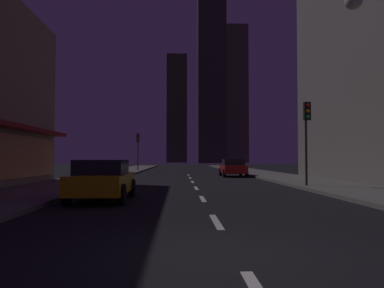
% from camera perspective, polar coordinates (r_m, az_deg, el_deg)
% --- Properties ---
extents(ground_plane, '(78.00, 136.00, 0.10)m').
position_cam_1_polar(ground_plane, '(38.13, -0.64, -4.44)').
color(ground_plane, black).
extents(sidewalk_right, '(4.00, 76.00, 0.15)m').
position_cam_1_polar(sidewalk_right, '(38.92, 9.75, -4.17)').
color(sidewalk_right, '#605E59').
rests_on(sidewalk_right, ground).
extents(sidewalk_left, '(4.00, 76.00, 0.15)m').
position_cam_1_polar(sidewalk_left, '(38.60, -11.11, -4.18)').
color(sidewalk_left, '#605E59').
rests_on(sidewalk_left, ground).
extents(lane_marking_center, '(0.16, 33.40, 0.01)m').
position_cam_1_polar(lane_marking_center, '(19.76, 0.62, -6.44)').
color(lane_marking_center, silver).
rests_on(lane_marking_center, ground).
extents(skyscraper_distant_tall, '(7.36, 5.85, 39.30)m').
position_cam_1_polar(skyscraper_distant_tall, '(143.95, -2.22, 5.14)').
color(skyscraper_distant_tall, '#39362B').
rests_on(skyscraper_distant_tall, ground).
extents(skyscraper_distant_mid, '(8.91, 8.51, 56.75)m').
position_cam_1_polar(skyscraper_distant_mid, '(128.68, 2.83, 9.95)').
color(skyscraper_distant_mid, '#353227').
rests_on(skyscraper_distant_mid, ground).
extents(skyscraper_distant_short, '(7.69, 8.16, 47.87)m').
position_cam_1_polar(skyscraper_distant_short, '(139.90, 6.38, 7.14)').
color(skyscraper_distant_short, brown).
rests_on(skyscraper_distant_short, ground).
extents(car_parked_near, '(1.98, 4.24, 1.45)m').
position_cam_1_polar(car_parked_near, '(14.38, -12.88, -5.08)').
color(car_parked_near, gold).
rests_on(car_parked_near, ground).
extents(car_parked_far, '(1.98, 4.24, 1.45)m').
position_cam_1_polar(car_parked_far, '(32.57, 5.96, -3.43)').
color(car_parked_far, '#B21919').
rests_on(car_parked_far, ground).
extents(fire_hydrant_far_left, '(0.42, 0.30, 0.65)m').
position_cam_1_polar(fire_hydrant_far_left, '(23.31, -14.43, -4.61)').
color(fire_hydrant_far_left, red).
rests_on(fire_hydrant_far_left, sidewalk_left).
extents(traffic_light_near_right, '(0.32, 0.48, 4.20)m').
position_cam_1_polar(traffic_light_near_right, '(20.38, 16.33, 2.74)').
color(traffic_light_near_right, '#2D2D2D').
rests_on(traffic_light_near_right, sidewalk_right).
extents(traffic_light_far_left, '(0.32, 0.48, 4.20)m').
position_cam_1_polar(traffic_light_far_left, '(44.87, -7.87, 0.08)').
color(traffic_light_far_left, '#2D2D2D').
rests_on(traffic_light_far_left, sidewalk_left).
extents(street_lamp_right, '(1.96, 0.56, 6.58)m').
position_cam_1_polar(street_lamp_right, '(13.96, 25.50, 12.90)').
color(street_lamp_right, '#38383D').
rests_on(street_lamp_right, sidewalk_right).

